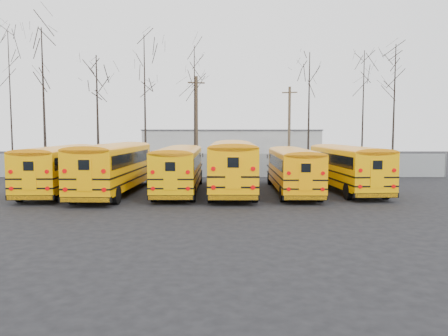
{
  "coord_description": "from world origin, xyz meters",
  "views": [
    {
      "loc": [
        1.07,
        -25.18,
        3.91
      ],
      "look_at": [
        1.05,
        2.17,
        1.6
      ],
      "focal_mm": 35.0,
      "sensor_mm": 36.0,
      "label": 1
    }
  ],
  "objects_px": {
    "bus_e": "(293,167)",
    "bus_f": "(347,164)",
    "bus_d": "(232,162)",
    "utility_pole_left": "(197,124)",
    "bus_a": "(61,165)",
    "utility_pole_right": "(289,129)",
    "bus_b": "(114,164)",
    "bus_c": "(179,166)"
  },
  "relations": [
    {
      "from": "bus_e",
      "to": "bus_f",
      "type": "height_order",
      "value": "bus_f"
    },
    {
      "from": "bus_b",
      "to": "bus_d",
      "type": "xyz_separation_m",
      "value": [
        7.34,
        0.8,
        0.07
      ]
    },
    {
      "from": "bus_c",
      "to": "utility_pole_right",
      "type": "xyz_separation_m",
      "value": [
        8.97,
        13.85,
        2.39
      ]
    },
    {
      "from": "bus_d",
      "to": "bus_c",
      "type": "bearing_deg",
      "value": -175.56
    },
    {
      "from": "bus_a",
      "to": "utility_pole_left",
      "type": "height_order",
      "value": "utility_pole_left"
    },
    {
      "from": "bus_a",
      "to": "bus_c",
      "type": "relative_size",
      "value": 1.02
    },
    {
      "from": "bus_d",
      "to": "utility_pole_left",
      "type": "height_order",
      "value": "utility_pole_left"
    },
    {
      "from": "bus_e",
      "to": "bus_b",
      "type": "bearing_deg",
      "value": -177.04
    },
    {
      "from": "bus_b",
      "to": "bus_f",
      "type": "xyz_separation_m",
      "value": [
        14.76,
        1.41,
        -0.11
      ]
    },
    {
      "from": "bus_b",
      "to": "bus_c",
      "type": "distance_m",
      "value": 4.01
    },
    {
      "from": "bus_a",
      "to": "bus_e",
      "type": "xyz_separation_m",
      "value": [
        14.62,
        -0.14,
        -0.09
      ]
    },
    {
      "from": "bus_b",
      "to": "utility_pole_right",
      "type": "height_order",
      "value": "utility_pole_right"
    },
    {
      "from": "utility_pole_right",
      "to": "bus_b",
      "type": "bearing_deg",
      "value": -116.06
    },
    {
      "from": "bus_b",
      "to": "bus_e",
      "type": "xyz_separation_m",
      "value": [
        11.14,
        0.43,
        -0.19
      ]
    },
    {
      "from": "bus_a",
      "to": "bus_b",
      "type": "bearing_deg",
      "value": -10.93
    },
    {
      "from": "bus_c",
      "to": "utility_pole_left",
      "type": "distance_m",
      "value": 13.38
    },
    {
      "from": "bus_a",
      "to": "bus_c",
      "type": "height_order",
      "value": "bus_a"
    },
    {
      "from": "bus_b",
      "to": "bus_f",
      "type": "relative_size",
      "value": 1.06
    },
    {
      "from": "bus_a",
      "to": "utility_pole_right",
      "type": "height_order",
      "value": "utility_pole_right"
    },
    {
      "from": "bus_b",
      "to": "utility_pole_right",
      "type": "relative_size",
      "value": 1.44
    },
    {
      "from": "utility_pole_left",
      "to": "bus_f",
      "type": "bearing_deg",
      "value": -66.62
    },
    {
      "from": "bus_e",
      "to": "bus_f",
      "type": "bearing_deg",
      "value": 15.9
    },
    {
      "from": "utility_pole_left",
      "to": "utility_pole_right",
      "type": "relative_size",
      "value": 1.11
    },
    {
      "from": "bus_f",
      "to": "bus_a",
      "type": "bearing_deg",
      "value": 178.82
    },
    {
      "from": "bus_f",
      "to": "utility_pole_left",
      "type": "bearing_deg",
      "value": 126.82
    },
    {
      "from": "bus_e",
      "to": "bus_f",
      "type": "xyz_separation_m",
      "value": [
        3.62,
        0.98,
        0.08
      ]
    },
    {
      "from": "bus_f",
      "to": "bus_d",
      "type": "bearing_deg",
      "value": -179.1
    },
    {
      "from": "bus_a",
      "to": "bus_f",
      "type": "height_order",
      "value": "bus_a"
    },
    {
      "from": "bus_c",
      "to": "utility_pole_left",
      "type": "bearing_deg",
      "value": 88.33
    },
    {
      "from": "bus_b",
      "to": "bus_e",
      "type": "relative_size",
      "value": 1.12
    },
    {
      "from": "bus_c",
      "to": "bus_e",
      "type": "height_order",
      "value": "bus_c"
    },
    {
      "from": "bus_e",
      "to": "utility_pole_left",
      "type": "relative_size",
      "value": 1.16
    },
    {
      "from": "bus_a",
      "to": "bus_f",
      "type": "bearing_deg",
      "value": 0.98
    },
    {
      "from": "bus_e",
      "to": "utility_pole_left",
      "type": "xyz_separation_m",
      "value": [
        -6.89,
        13.22,
        2.9
      ]
    },
    {
      "from": "bus_c",
      "to": "bus_b",
      "type": "bearing_deg",
      "value": -172.16
    },
    {
      "from": "bus_d",
      "to": "bus_e",
      "type": "relative_size",
      "value": 1.15
    },
    {
      "from": "bus_e",
      "to": "bus_f",
      "type": "relative_size",
      "value": 0.95
    },
    {
      "from": "bus_c",
      "to": "utility_pole_left",
      "type": "height_order",
      "value": "utility_pole_left"
    },
    {
      "from": "bus_a",
      "to": "bus_e",
      "type": "distance_m",
      "value": 14.63
    },
    {
      "from": "bus_d",
      "to": "bus_e",
      "type": "height_order",
      "value": "bus_d"
    },
    {
      "from": "bus_a",
      "to": "utility_pole_right",
      "type": "relative_size",
      "value": 1.36
    },
    {
      "from": "bus_a",
      "to": "utility_pole_left",
      "type": "relative_size",
      "value": 1.22
    }
  ]
}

